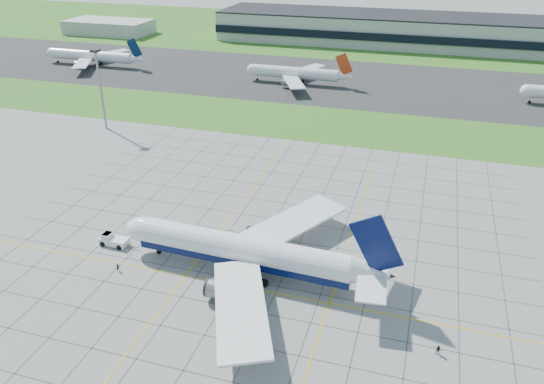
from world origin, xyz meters
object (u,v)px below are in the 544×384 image
(distant_jet_1, at_px, (296,73))
(crew_near, at_px, (118,267))
(airliner, at_px, (245,251))
(crew_far, at_px, (438,350))
(pushback_tug, at_px, (113,240))
(distant_jet_0, at_px, (92,56))
(light_mast, at_px, (99,80))

(distant_jet_1, bearing_deg, crew_near, -89.62)
(airliner, distance_m, distant_jet_1, 134.97)
(crew_near, xyz_separation_m, crew_far, (59.97, -5.10, 0.06))
(airliner, relative_size, pushback_tug, 6.27)
(airliner, height_order, pushback_tug, airliner)
(crew_near, bearing_deg, distant_jet_0, 54.54)
(pushback_tug, xyz_separation_m, crew_near, (6.04, -8.04, -0.28))
(light_mast, xyz_separation_m, crew_near, (46.77, -69.23, -15.37))
(crew_near, bearing_deg, pushback_tug, 56.18)
(pushback_tug, relative_size, crew_near, 5.47)
(airliner, bearing_deg, distant_jet_0, 135.14)
(crew_near, relative_size, distant_jet_1, 0.04)
(crew_far, bearing_deg, distant_jet_0, 149.76)
(crew_far, xyz_separation_m, distant_jet_1, (-60.89, 144.67, 3.62))
(pushback_tug, xyz_separation_m, distant_jet_1, (5.12, 131.54, 3.39))
(airliner, relative_size, distant_jet_1, 1.31)
(light_mast, height_order, pushback_tug, light_mast)
(airliner, height_order, crew_far, airliner)
(airliner, bearing_deg, crew_near, -161.31)
(pushback_tug, bearing_deg, crew_near, -50.54)
(airliner, bearing_deg, pushback_tug, -179.64)
(crew_far, distance_m, distant_jet_0, 217.82)
(crew_near, bearing_deg, distant_jet_1, 19.66)
(crew_far, height_order, distant_jet_0, distant_jet_0)
(pushback_tug, distance_m, distant_jet_1, 131.68)
(distant_jet_0, relative_size, distant_jet_1, 1.14)
(distant_jet_0, bearing_deg, light_mast, -53.64)
(pushback_tug, relative_size, crew_far, 5.11)
(pushback_tug, bearing_deg, distant_jet_0, 127.71)
(light_mast, relative_size, distant_jet_1, 0.60)
(airliner, distance_m, crew_far, 38.28)
(airliner, relative_size, crew_far, 32.02)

